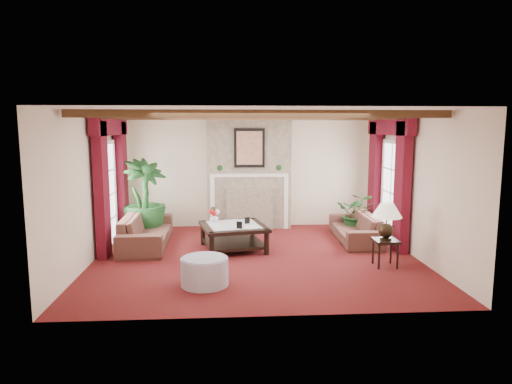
{
  "coord_description": "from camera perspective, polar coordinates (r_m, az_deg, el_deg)",
  "views": [
    {
      "loc": [
        -0.54,
        -8.37,
        2.45
      ],
      "look_at": [
        0.03,
        0.4,
        1.18
      ],
      "focal_mm": 32.0,
      "sensor_mm": 36.0,
      "label": 1
    }
  ],
  "objects": [
    {
      "name": "photo_frame_b",
      "position": [
        9.18,
        -1.1,
        -3.61
      ],
      "size": [
        0.11,
        0.06,
        0.14
      ],
      "primitive_type": null,
      "rotation": [
        0.0,
        0.0,
        0.34
      ],
      "color": "black",
      "rests_on": "coffee_table"
    },
    {
      "name": "back_wall",
      "position": [
        11.19,
        -0.93,
        2.56
      ],
      "size": [
        6.0,
        0.02,
        2.7
      ],
      "primitive_type": "cube",
      "color": "beige",
      "rests_on": "ground"
    },
    {
      "name": "right_wall",
      "position": [
        9.16,
        19.06,
        0.85
      ],
      "size": [
        0.02,
        5.5,
        2.7
      ],
      "primitive_type": "cube",
      "color": "beige",
      "rests_on": "ground"
    },
    {
      "name": "floor",
      "position": [
        8.74,
        -0.03,
        -8.08
      ],
      "size": [
        6.0,
        6.0,
        0.0
      ],
      "primitive_type": "plane",
      "color": "#4F120E",
      "rests_on": "ground"
    },
    {
      "name": "curtains_left",
      "position": [
        9.66,
        -17.82,
        8.41
      ],
      "size": [
        0.2,
        2.4,
        2.55
      ],
      "primitive_type": null,
      "color": "#470915",
      "rests_on": "ground"
    },
    {
      "name": "ceiling",
      "position": [
        8.39,
        -0.03,
        9.9
      ],
      "size": [
        6.0,
        6.0,
        0.0
      ],
      "primitive_type": "plane",
      "rotation": [
        3.14,
        0.0,
        0.0
      ],
      "color": "white",
      "rests_on": "floor"
    },
    {
      "name": "book",
      "position": [
        8.78,
        -1.31,
        -3.61
      ],
      "size": [
        0.23,
        0.08,
        0.31
      ],
      "primitive_type": "imported",
      "rotation": [
        0.0,
        0.0,
        0.13
      ],
      "color": "black",
      "rests_on": "coffee_table"
    },
    {
      "name": "side_table",
      "position": [
        8.42,
        15.84,
        -7.33
      ],
      "size": [
        0.47,
        0.47,
        0.48
      ],
      "primitive_type": null,
      "rotation": [
        0.0,
        0.0,
        0.16
      ],
      "color": "black",
      "rests_on": "ground"
    },
    {
      "name": "coffee_table",
      "position": [
        9.19,
        -2.83,
        -5.66
      ],
      "size": [
        1.45,
        1.45,
        0.5
      ],
      "primitive_type": null,
      "rotation": [
        0.0,
        0.0,
        0.2
      ],
      "color": "black",
      "rests_on": "ground"
    },
    {
      "name": "left_wall",
      "position": [
        8.8,
        -19.93,
        0.52
      ],
      "size": [
        0.02,
        5.5,
        2.7
      ],
      "primitive_type": "cube",
      "color": "beige",
      "rests_on": "ground"
    },
    {
      "name": "sofa_right",
      "position": [
        10.07,
        12.35,
        -3.79
      ],
      "size": [
        2.04,
        0.73,
        0.78
      ],
      "primitive_type": "imported",
      "rotation": [
        0.0,
        0.0,
        -1.61
      ],
      "color": "#3B101F",
      "rests_on": "ground"
    },
    {
      "name": "photo_frame_a",
      "position": [
        8.74,
        -2.09,
        -4.19
      ],
      "size": [
        0.11,
        0.06,
        0.15
      ],
      "primitive_type": null,
      "rotation": [
        0.0,
        0.0,
        -0.37
      ],
      "color": "black",
      "rests_on": "coffee_table"
    },
    {
      "name": "curtains_right",
      "position": [
        9.97,
        16.4,
        8.45
      ],
      "size": [
        0.2,
        2.4,
        2.55
      ],
      "primitive_type": null,
      "color": "#470915",
      "rests_on": "ground"
    },
    {
      "name": "sofa_left",
      "position": [
        9.69,
        -13.57,
        -4.01
      ],
      "size": [
        2.28,
        0.78,
        0.88
      ],
      "primitive_type": "imported",
      "rotation": [
        0.0,
        0.0,
        1.6
      ],
      "color": "#3B101F",
      "rests_on": "ground"
    },
    {
      "name": "ottoman",
      "position": [
        7.23,
        -6.45,
        -9.86
      ],
      "size": [
        0.74,
        0.74,
        0.43
      ],
      "primitive_type": "cylinder",
      "color": "#AFA6BD",
      "rests_on": "ground"
    },
    {
      "name": "french_door_left",
      "position": [
        9.69,
        -18.34,
        5.89
      ],
      "size": [
        0.1,
        1.1,
        2.16
      ],
      "primitive_type": null,
      "color": "white",
      "rests_on": "ground"
    },
    {
      "name": "french_door_right",
      "position": [
        10.01,
        16.9,
        6.02
      ],
      "size": [
        0.1,
        1.1,
        2.16
      ],
      "primitive_type": null,
      "color": "white",
      "rests_on": "ground"
    },
    {
      "name": "table_lamp",
      "position": [
        8.29,
        15.99,
        -3.5
      ],
      "size": [
        0.52,
        0.52,
        0.66
      ],
      "primitive_type": null,
      "color": "black",
      "rests_on": "side_table"
    },
    {
      "name": "flower_vase",
      "position": [
        9.39,
        -5.26,
        -3.25
      ],
      "size": [
        0.32,
        0.32,
        0.18
      ],
      "primitive_type": "imported",
      "rotation": [
        0.0,
        0.0,
        -0.42
      ],
      "color": "silver",
      "rests_on": "coffee_table"
    },
    {
      "name": "small_plant",
      "position": [
        10.68,
        12.51,
        -3.2
      ],
      "size": [
        1.61,
        1.64,
        0.75
      ],
      "primitive_type": "imported",
      "rotation": [
        0.0,
        0.0,
        -0.45
      ],
      "color": "black",
      "rests_on": "ground"
    },
    {
      "name": "potted_palm",
      "position": [
        10.47,
        -13.75,
        -2.83
      ],
      "size": [
        2.7,
        2.71,
        0.98
      ],
      "primitive_type": "imported",
      "rotation": [
        0.0,
        0.0,
        0.71
      ],
      "color": "black",
      "rests_on": "ground"
    },
    {
      "name": "ceiling_beams",
      "position": [
        8.39,
        -0.03,
        9.5
      ],
      "size": [
        6.0,
        3.0,
        0.12
      ],
      "primitive_type": null,
      "color": "#3A2412",
      "rests_on": "ceiling"
    },
    {
      "name": "fireplace",
      "position": [
        10.94,
        -0.9,
        9.51
      ],
      "size": [
        2.0,
        0.52,
        2.7
      ],
      "primitive_type": null,
      "color": "#9C8665",
      "rests_on": "ground"
    }
  ]
}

